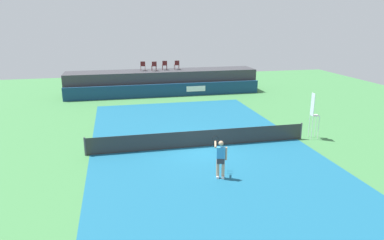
{
  "coord_description": "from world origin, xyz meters",
  "views": [
    {
      "loc": [
        -4.45,
        -18.13,
        6.93
      ],
      "look_at": [
        -0.02,
        2.0,
        1.0
      ],
      "focal_mm": 32.97,
      "sensor_mm": 36.0,
      "label": 1
    }
  ],
  "objects": [
    {
      "name": "spectator_chair_far_left",
      "position": [
        -1.81,
        15.4,
        2.69
      ],
      "size": [
        0.47,
        0.47,
        0.89
      ],
      "color": "#561919",
      "rests_on": "spectator_platform"
    },
    {
      "name": "spectator_chair_left",
      "position": [
        -0.79,
        15.11,
        2.69
      ],
      "size": [
        0.46,
        0.46,
        0.89
      ],
      "color": "#561919",
      "rests_on": "spectator_platform"
    },
    {
      "name": "spectator_platform",
      "position": [
        0.0,
        15.3,
        1.1
      ],
      "size": [
        18.0,
        2.8,
        2.2
      ],
      "primitive_type": "cube",
      "color": "#38383D",
      "rests_on": "ground"
    },
    {
      "name": "tennis_ball",
      "position": [
        2.41,
        0.35,
        0.04
      ],
      "size": [
        0.07,
        0.07,
        0.07
      ],
      "primitive_type": "sphere",
      "color": "#D8EA33",
      "rests_on": "court_inner"
    },
    {
      "name": "tennis_player",
      "position": [
        -0.06,
        -4.11,
        0.96
      ],
      "size": [
        0.56,
        1.24,
        1.77
      ],
      "color": "white",
      "rests_on": "court_inner"
    },
    {
      "name": "sponsor_wall",
      "position": [
        0.01,
        13.5,
        0.6
      ],
      "size": [
        18.0,
        0.22,
        1.2
      ],
      "color": "navy",
      "rests_on": "ground"
    },
    {
      "name": "court_inner",
      "position": [
        0.0,
        0.0,
        0.0
      ],
      "size": [
        12.0,
        22.0,
        0.0
      ],
      "primitive_type": "cube",
      "color": "#16597A",
      "rests_on": "ground"
    },
    {
      "name": "umpire_chair",
      "position": [
        6.92,
        0.01,
        1.59
      ],
      "size": [
        0.49,
        0.49,
        2.76
      ],
      "color": "white",
      "rests_on": "ground"
    },
    {
      "name": "spectator_chair_right",
      "position": [
        1.44,
        15.46,
        2.69
      ],
      "size": [
        0.45,
        0.45,
        0.89
      ],
      "color": "#561919",
      "rests_on": "spectator_platform"
    },
    {
      "name": "net_post_near",
      "position": [
        -6.2,
        0.0,
        0.5
      ],
      "size": [
        0.1,
        0.1,
        1.0
      ],
      "primitive_type": "cylinder",
      "color": "#4C4C51",
      "rests_on": "ground"
    },
    {
      "name": "net_post_far",
      "position": [
        6.2,
        0.0,
        0.5
      ],
      "size": [
        0.1,
        0.1,
        1.0
      ],
      "primitive_type": "cylinder",
      "color": "#4C4C51",
      "rests_on": "ground"
    },
    {
      "name": "tennis_net",
      "position": [
        0.0,
        0.0,
        0.47
      ],
      "size": [
        12.4,
        0.02,
        0.95
      ],
      "primitive_type": "cube",
      "color": "#2D2D2D",
      "rests_on": "ground"
    },
    {
      "name": "ground_plane",
      "position": [
        0.0,
        3.0,
        0.0
      ],
      "size": [
        48.0,
        48.0,
        0.0
      ],
      "primitive_type": "plane",
      "color": "#3D7A42"
    },
    {
      "name": "spectator_chair_center",
      "position": [
        0.27,
        15.51,
        2.69
      ],
      "size": [
        0.45,
        0.45,
        0.89
      ],
      "color": "#561919",
      "rests_on": "spectator_platform"
    }
  ]
}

